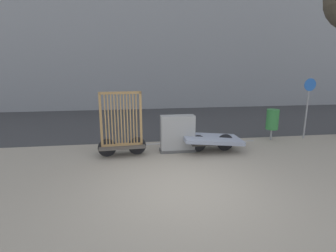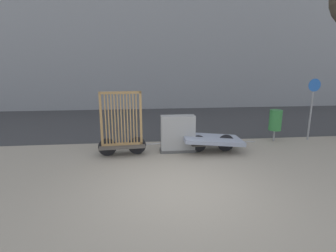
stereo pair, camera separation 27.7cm
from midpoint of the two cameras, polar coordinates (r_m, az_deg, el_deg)
ground_plane at (r=5.93m, az=3.99°, el=-13.58°), size 60.00×60.00×0.00m
road_strip at (r=12.81m, az=-1.73°, el=1.17°), size 56.00×7.11×0.01m
bike_cart_with_bedframe at (r=7.89m, az=-9.00°, el=-1.34°), size 2.10×0.70×1.92m
bike_cart_with_mattress at (r=8.31m, az=10.55°, el=-3.01°), size 2.31×1.03×0.54m
utility_cabinet at (r=8.16m, az=3.11°, el=-1.98°), size 1.11×0.42×1.15m
trash_bin at (r=10.06m, az=23.07°, el=1.15°), size 0.43×0.43×1.12m
sign_post at (r=10.66m, az=29.56°, el=4.68°), size 0.45×0.06×2.25m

